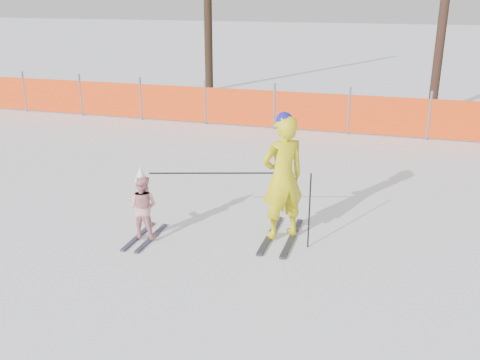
# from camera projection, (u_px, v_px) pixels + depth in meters

# --- Properties ---
(ground) EXTENTS (120.00, 120.00, 0.00)m
(ground) POSITION_uv_depth(u_px,v_px,m) (230.00, 257.00, 7.63)
(ground) COLOR white
(ground) RESTS_ON ground
(adult) EXTENTS (0.81, 1.39, 1.97)m
(adult) POSITION_uv_depth(u_px,v_px,m) (283.00, 177.00, 7.90)
(adult) COLOR black
(adult) RESTS_ON ground
(child) EXTENTS (0.48, 1.04, 1.17)m
(child) POSITION_uv_depth(u_px,v_px,m) (143.00, 206.00, 8.05)
(child) COLOR black
(child) RESTS_ON ground
(ski_poles) EXTENTS (2.35, 0.56, 1.16)m
(ski_poles) POSITION_uv_depth(u_px,v_px,m) (249.00, 188.00, 7.82)
(ski_poles) COLOR black
(ski_poles) RESTS_ON ground
(safety_fence) EXTENTS (15.50, 0.06, 1.25)m
(safety_fence) POSITION_uv_depth(u_px,v_px,m) (194.00, 104.00, 15.17)
(safety_fence) COLOR #595960
(safety_fence) RESTS_ON ground
(tree_trunks) EXTENTS (11.67, 2.42, 6.83)m
(tree_trunks) POSITION_uv_depth(u_px,v_px,m) (367.00, 2.00, 16.88)
(tree_trunks) COLOR #331F16
(tree_trunks) RESTS_ON ground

